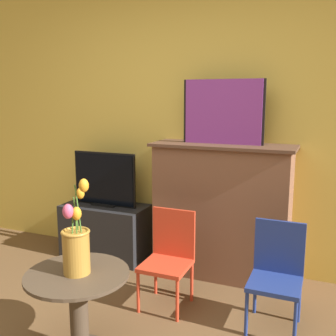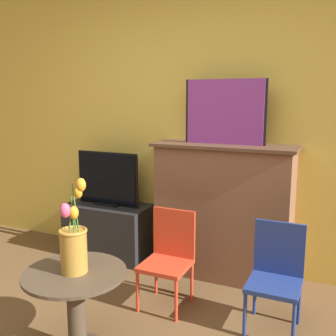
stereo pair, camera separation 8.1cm
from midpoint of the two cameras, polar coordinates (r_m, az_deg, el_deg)
name	(u,v)px [view 1 (the left image)]	position (r m, az deg, el deg)	size (l,w,h in m)	color
wall_back	(198,116)	(3.51, 3.71, 7.58)	(8.00, 0.06, 2.70)	#EAC651
fireplace_mantel	(221,209)	(3.35, 7.08, -5.98)	(1.17, 0.42, 1.14)	brown
painting	(223,112)	(3.23, 7.26, 8.08)	(0.67, 0.03, 0.52)	black
tv_stand	(106,231)	(3.86, -9.62, -8.96)	(0.80, 0.41, 0.50)	#232326
tv_monitor	(105,180)	(3.73, -9.80, -1.71)	(0.64, 0.12, 0.50)	black
chair_red	(169,254)	(2.94, -0.64, -12.31)	(0.33, 0.33, 0.70)	red
chair_blue	(277,270)	(2.77, 14.67, -14.15)	(0.33, 0.33, 0.70)	navy
side_table	(78,302)	(2.49, -13.82, -18.33)	(0.60, 0.60, 0.52)	#4C3D2D
vase_tulips	(76,245)	(2.34, -14.16, -10.79)	(0.17, 0.20, 0.56)	#B78433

